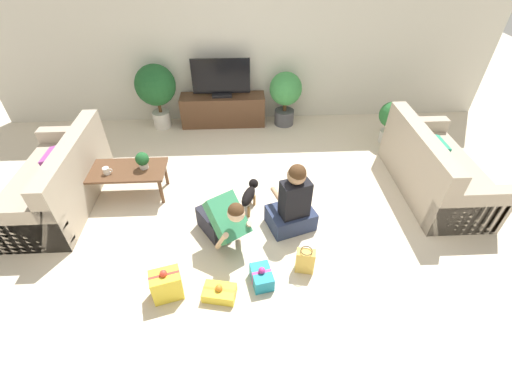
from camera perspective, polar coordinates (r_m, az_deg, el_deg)
ground_plane at (r=4.31m, az=-0.72°, el=-3.85°), size 16.00×16.00×0.00m
wall_back at (r=5.98m, az=-1.96°, el=23.64°), size 8.40×0.06×2.60m
sofa_left at (r=4.97m, az=-30.05°, el=1.31°), size 0.86×1.76×0.87m
sofa_right at (r=5.09m, az=27.43°, el=3.26°), size 0.86×1.76×0.87m
coffee_table at (r=4.70m, az=-21.05°, el=3.08°), size 1.05×0.51×0.41m
tv_console at (r=6.12m, az=-5.50°, el=13.43°), size 1.43×0.38×0.52m
tv at (r=5.90m, az=-5.84°, el=18.09°), size 0.95×0.20×0.62m
potted_plant_back_left at (r=6.04m, az=-16.34°, el=16.30°), size 0.65×0.65×1.08m
potted_plant_corner_right at (r=5.89m, az=21.63°, el=11.41°), size 0.40×0.40×0.68m
potted_plant_back_right at (r=5.99m, az=4.93°, el=16.07°), size 0.54×0.54×0.92m
person_kneeling at (r=3.80m, az=-5.50°, el=-4.61°), size 0.67×0.81×0.77m
person_sitting at (r=3.95m, az=6.14°, el=-2.18°), size 0.62×0.58×0.93m
dog at (r=4.26m, az=-1.09°, el=-0.34°), size 0.26×0.50×0.33m
gift_box_a at (r=3.59m, az=0.96°, el=-13.96°), size 0.25×0.31×0.23m
gift_box_b at (r=3.53m, az=-6.12°, el=-16.33°), size 0.35×0.26×0.18m
gift_box_c at (r=3.55m, az=-14.69°, el=-14.73°), size 0.33×0.27×0.38m
gift_bag_a at (r=3.67m, az=8.18°, el=-11.28°), size 0.21×0.15×0.31m
mug at (r=4.65m, az=-23.65°, el=3.26°), size 0.12×0.08×0.09m
tabletop_plant at (r=4.55m, az=-18.41°, el=5.11°), size 0.17×0.17×0.22m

